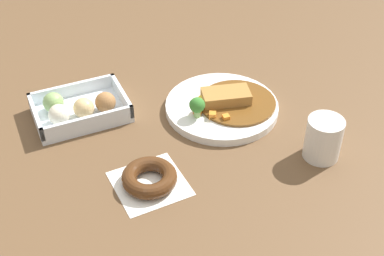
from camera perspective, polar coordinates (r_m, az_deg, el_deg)
ground_plane at (r=1.18m, az=-1.51°, el=1.25°), size 1.60×1.60×0.00m
curry_plate at (r=1.19m, az=3.29°, el=2.40°), size 0.25×0.25×0.06m
donut_box at (r=1.19m, az=-11.94°, el=1.98°), size 0.20×0.14×0.06m
chocolate_ring_donut at (r=1.01m, az=-4.54°, el=-5.31°), size 0.14×0.14×0.03m
coffee_mug at (r=1.08m, az=13.75°, el=-1.10°), size 0.07×0.07×0.09m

